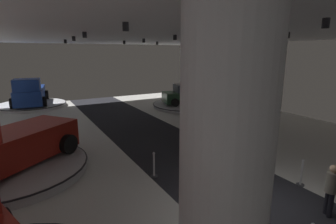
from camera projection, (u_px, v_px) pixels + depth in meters
name	position (u px, v px, depth m)	size (l,w,h in m)	color
ground	(259.00, 205.00, 8.21)	(24.00, 44.00, 0.06)	silver
ceiling_with_spotlights	(275.00, 19.00, 6.95)	(24.00, 44.00, 0.39)	silver
column_right	(236.00, 88.00, 14.58)	(1.37, 1.37, 5.50)	silver
column_left	(224.00, 183.00, 3.97)	(1.38, 1.38, 5.50)	silver
display_platform_far_right	(187.00, 105.00, 22.92)	(6.05, 6.05, 0.27)	#B7B7BC
display_car_far_right	(187.00, 95.00, 22.71)	(4.50, 2.97, 1.71)	#2D5638
display_platform_mid_left	(12.00, 169.00, 10.20)	(5.68, 5.68, 0.37)	#B7B7BC
pickup_truck_mid_left	(0.00, 146.00, 9.66)	(5.45, 4.95, 2.30)	maroon
display_platform_deep_left	(32.00, 105.00, 22.77)	(5.68, 5.68, 0.31)	silver
pickup_truck_deep_left	(30.00, 93.00, 22.24)	(3.18, 5.52, 2.30)	navy
visitor_walking_near	(331.00, 187.00, 7.47)	(0.32, 0.32, 1.59)	black
visitor_walking_far	(256.00, 151.00, 10.20)	(0.32, 0.32, 1.59)	black
stanchion_b	(301.00, 176.00, 9.31)	(0.28, 0.28, 1.01)	#333338
stanchion_c	(154.00, 168.00, 9.98)	(0.28, 0.28, 1.01)	#333338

